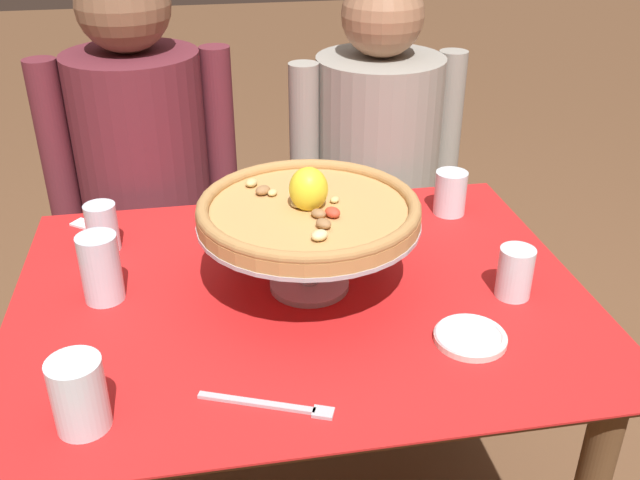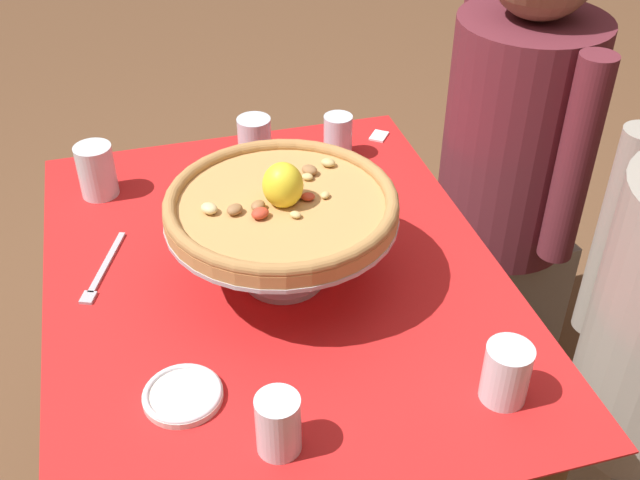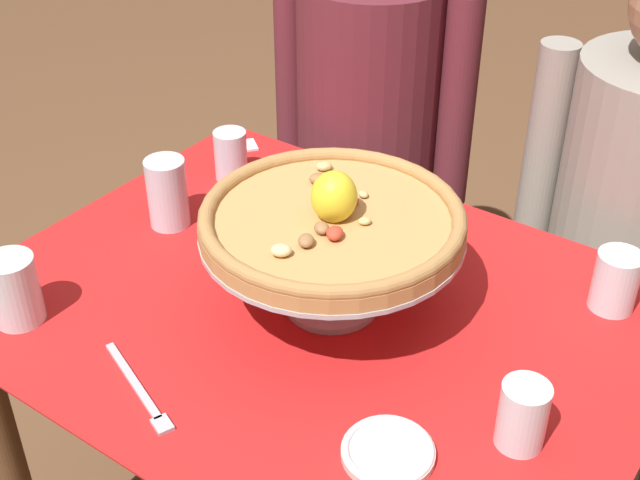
{
  "view_description": "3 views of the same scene",
  "coord_description": "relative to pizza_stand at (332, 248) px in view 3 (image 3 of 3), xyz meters",
  "views": [
    {
      "loc": [
        -0.16,
        -1.14,
        1.46
      ],
      "look_at": [
        0.05,
        0.08,
        0.78
      ],
      "focal_mm": 39.91,
      "sensor_mm": 36.0,
      "label": 1
    },
    {
      "loc": [
        1.11,
        -0.22,
        1.64
      ],
      "look_at": [
        0.04,
        0.08,
        0.81
      ],
      "focal_mm": 42.99,
      "sensor_mm": 36.0,
      "label": 2
    },
    {
      "loc": [
        0.65,
        -0.9,
        1.6
      ],
      "look_at": [
        -0.02,
        0.03,
        0.82
      ],
      "focal_mm": 48.36,
      "sensor_mm": 36.0,
      "label": 3
    }
  ],
  "objects": [
    {
      "name": "sugar_packet",
      "position": [
        -0.46,
        0.35,
        -0.11
      ],
      "size": [
        0.06,
        0.06,
        0.0
      ],
      "primitive_type": "cube",
      "rotation": [
        0.0,
        0.0,
        2.49
      ],
      "color": "white",
      "rests_on": "dining_table"
    },
    {
      "name": "water_glass_side_right",
      "position": [
        0.38,
        -0.1,
        -0.07
      ],
      "size": [
        0.07,
        0.07,
        0.1
      ],
      "color": "silver",
      "rests_on": "dining_table"
    },
    {
      "name": "side_plate",
      "position": [
        0.25,
        -0.22,
        -0.11
      ],
      "size": [
        0.13,
        0.13,
        0.02
      ],
      "color": "silver",
      "rests_on": "dining_table"
    },
    {
      "name": "water_glass_back_left",
      "position": [
        -0.4,
        0.23,
        -0.07
      ],
      "size": [
        0.07,
        0.07,
        0.1
      ],
      "color": "silver",
      "rests_on": "dining_table"
    },
    {
      "name": "pizza",
      "position": [
        -0.0,
        0.0,
        0.05
      ],
      "size": [
        0.41,
        0.41,
        0.1
      ],
      "color": "tan",
      "rests_on": "pizza_stand"
    },
    {
      "name": "dining_table",
      "position": [
        -0.02,
        -0.01,
        -0.23
      ],
      "size": [
        1.09,
        0.85,
        0.72
      ],
      "color": "brown",
      "rests_on": "ground"
    },
    {
      "name": "water_glass_side_left",
      "position": [
        -0.39,
        0.03,
        -0.06
      ],
      "size": [
        0.07,
        0.07,
        0.13
      ],
      "color": "silver",
      "rests_on": "dining_table"
    },
    {
      "name": "water_glass_back_right",
      "position": [
        0.37,
        0.26,
        -0.07
      ],
      "size": [
        0.07,
        0.07,
        0.1
      ],
      "color": "silver",
      "rests_on": "dining_table"
    },
    {
      "name": "pizza_stand",
      "position": [
        0.0,
        0.0,
        0.0
      ],
      "size": [
        0.42,
        0.42,
        0.15
      ],
      "color": "#B7B7C1",
      "rests_on": "dining_table"
    },
    {
      "name": "diner_left",
      "position": [
        -0.34,
        0.65,
        -0.22
      ],
      "size": [
        0.5,
        0.38,
        1.26
      ],
      "color": "gray",
      "rests_on": "ground"
    },
    {
      "name": "dinner_fork",
      "position": [
        -0.11,
        -0.33,
        -0.11
      ],
      "size": [
        0.21,
        0.1,
        0.01
      ],
      "color": "#B7B7C1",
      "rests_on": "dining_table"
    },
    {
      "name": "diner_right",
      "position": [
        0.3,
        0.67,
        -0.25
      ],
      "size": [
        0.51,
        0.39,
        1.2
      ],
      "color": "gray",
      "rests_on": "ground"
    },
    {
      "name": "water_glass_front_left",
      "position": [
        -0.39,
        -0.32,
        -0.06
      ],
      "size": [
        0.08,
        0.08,
        0.12
      ],
      "color": "silver",
      "rests_on": "dining_table"
    }
  ]
}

